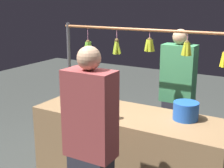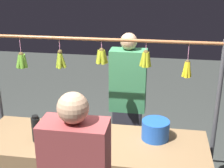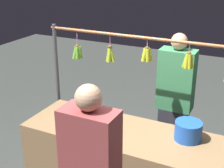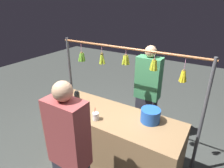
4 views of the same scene
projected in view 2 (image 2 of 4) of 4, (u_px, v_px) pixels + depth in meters
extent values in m
cylinder|color=#4C4C51|center=(215.00, 126.00, 3.13)|extent=(0.04, 0.04, 1.75)
cylinder|color=#4C4C51|center=(1.00, 111.00, 3.47)|extent=(0.04, 0.04, 1.75)
cylinder|color=#9E6038|center=(101.00, 39.00, 3.01)|extent=(2.33, 0.03, 0.03)
torus|color=black|center=(189.00, 45.00, 2.89)|extent=(0.04, 0.02, 0.04)
cylinder|color=pink|center=(188.00, 53.00, 2.92)|extent=(0.01, 0.01, 0.16)
sphere|color=brown|center=(188.00, 62.00, 2.95)|extent=(0.04, 0.04, 0.04)
cylinder|color=yellow|center=(185.00, 69.00, 2.98)|extent=(0.05, 0.03, 0.15)
cylinder|color=yellow|center=(187.00, 70.00, 2.96)|extent=(0.04, 0.05, 0.15)
cylinder|color=yellow|center=(189.00, 70.00, 2.96)|extent=(0.05, 0.04, 0.15)
cylinder|color=yellow|center=(189.00, 69.00, 2.98)|extent=(0.06, 0.05, 0.15)
cylinder|color=yellow|center=(186.00, 69.00, 2.99)|extent=(0.04, 0.05, 0.15)
torus|color=black|center=(146.00, 43.00, 2.95)|extent=(0.04, 0.02, 0.04)
cylinder|color=pink|center=(146.00, 48.00, 2.96)|extent=(0.01, 0.01, 0.09)
sphere|color=brown|center=(146.00, 52.00, 2.98)|extent=(0.05, 0.05, 0.05)
cylinder|color=#AFB825|center=(143.00, 59.00, 3.01)|extent=(0.07, 0.04, 0.14)
cylinder|color=#AFB825|center=(144.00, 60.00, 2.98)|extent=(0.04, 0.05, 0.15)
cylinder|color=#AFB825|center=(147.00, 60.00, 2.98)|extent=(0.05, 0.05, 0.15)
cylinder|color=#AFB825|center=(148.00, 60.00, 3.00)|extent=(0.06, 0.04, 0.14)
cylinder|color=#AFB825|center=(147.00, 59.00, 3.03)|extent=(0.05, 0.06, 0.15)
cylinder|color=#AFB825|center=(144.00, 59.00, 3.03)|extent=(0.05, 0.07, 0.15)
torus|color=black|center=(101.00, 41.00, 3.01)|extent=(0.04, 0.01, 0.04)
cylinder|color=pink|center=(102.00, 46.00, 3.03)|extent=(0.01, 0.01, 0.09)
sphere|color=brown|center=(102.00, 50.00, 3.04)|extent=(0.05, 0.05, 0.05)
cylinder|color=#A7B526|center=(99.00, 57.00, 3.07)|extent=(0.06, 0.04, 0.14)
cylinder|color=#A7B526|center=(100.00, 58.00, 3.05)|extent=(0.06, 0.06, 0.14)
cylinder|color=#A7B526|center=(103.00, 58.00, 3.04)|extent=(0.05, 0.05, 0.14)
cylinder|color=#A7B526|center=(105.00, 57.00, 3.07)|extent=(0.07, 0.04, 0.14)
cylinder|color=#A7B526|center=(104.00, 56.00, 3.09)|extent=(0.06, 0.06, 0.14)
cylinder|color=#A7B526|center=(101.00, 56.00, 3.09)|extent=(0.05, 0.06, 0.14)
torus|color=black|center=(59.00, 40.00, 3.08)|extent=(0.04, 0.02, 0.04)
cylinder|color=pink|center=(60.00, 46.00, 3.10)|extent=(0.01, 0.01, 0.12)
sphere|color=brown|center=(60.00, 52.00, 3.12)|extent=(0.05, 0.05, 0.05)
cylinder|color=#96B027|center=(59.00, 60.00, 3.15)|extent=(0.07, 0.04, 0.17)
cylinder|color=#96B027|center=(60.00, 60.00, 3.13)|extent=(0.04, 0.07, 0.17)
cylinder|color=#96B027|center=(62.00, 60.00, 3.15)|extent=(0.08, 0.04, 0.17)
cylinder|color=#96B027|center=(61.00, 59.00, 3.16)|extent=(0.04, 0.08, 0.17)
torus|color=black|center=(19.00, 38.00, 3.14)|extent=(0.04, 0.01, 0.04)
cylinder|color=pink|center=(20.00, 47.00, 3.17)|extent=(0.01, 0.01, 0.16)
sphere|color=brown|center=(21.00, 55.00, 3.20)|extent=(0.05, 0.05, 0.05)
cylinder|color=#609E2D|center=(19.00, 61.00, 3.23)|extent=(0.07, 0.04, 0.14)
cylinder|color=#609E2D|center=(19.00, 62.00, 3.20)|extent=(0.06, 0.07, 0.15)
cylinder|color=#609E2D|center=(22.00, 62.00, 3.19)|extent=(0.05, 0.06, 0.15)
cylinder|color=#609E2D|center=(25.00, 61.00, 3.21)|extent=(0.06, 0.04, 0.14)
cylinder|color=#609E2D|center=(24.00, 60.00, 3.24)|extent=(0.05, 0.06, 0.15)
cylinder|color=#609E2D|center=(22.00, 60.00, 3.25)|extent=(0.05, 0.06, 0.15)
cylinder|color=black|center=(36.00, 129.00, 2.83)|extent=(0.08, 0.08, 0.22)
cylinder|color=black|center=(35.00, 117.00, 2.79)|extent=(0.06, 0.06, 0.02)
cylinder|color=blue|center=(155.00, 130.00, 2.87)|extent=(0.25, 0.25, 0.18)
cylinder|color=silver|center=(79.00, 148.00, 2.66)|extent=(0.08, 0.08, 0.10)
cylinder|color=red|center=(78.00, 144.00, 2.65)|extent=(0.01, 0.03, 0.18)
cube|color=#2D2D38|center=(127.00, 139.00, 3.80)|extent=(0.32, 0.22, 0.81)
cube|color=#3F8C59|center=(128.00, 80.00, 3.54)|extent=(0.40, 0.22, 0.71)
sphere|color=tan|center=(129.00, 41.00, 3.38)|extent=(0.19, 0.19, 0.19)
sphere|color=tan|center=(73.00, 108.00, 1.79)|extent=(0.19, 0.19, 0.19)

